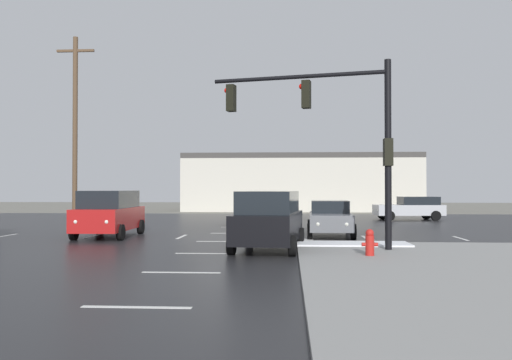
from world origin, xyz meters
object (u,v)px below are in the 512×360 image
object	(u,v)px
fire_hydrant	(370,242)
suv_black	(269,219)
sedan_grey	(330,217)
suv_red	(110,212)
sedan_silver	(411,208)
utility_pole_far	(75,127)
traffic_signal_mast	(337,123)

from	to	relation	value
fire_hydrant	suv_black	distance (m)	3.95
sedan_grey	fire_hydrant	bearing A→B (deg)	6.41
fire_hydrant	suv_black	xyz separation A→B (m)	(-3.11, 2.37, 0.55)
suv_red	suv_black	size ratio (longest dim) A/B	0.98
sedan_silver	utility_pole_far	size ratio (longest dim) A/B	0.43
suv_black	traffic_signal_mast	bearing A→B (deg)	-93.28
sedan_silver	fire_hydrant	bearing A→B (deg)	68.97
suv_black	utility_pole_far	distance (m)	17.19
suv_red	suv_black	world-z (taller)	same
utility_pole_far	fire_hydrant	bearing A→B (deg)	-43.69
traffic_signal_mast	utility_pole_far	bearing A→B (deg)	-28.20
traffic_signal_mast	sedan_silver	bearing A→B (deg)	-96.75
suv_red	fire_hydrant	bearing A→B (deg)	54.53
suv_red	sedan_silver	size ratio (longest dim) A/B	1.05
utility_pole_far	traffic_signal_mast	bearing A→B (deg)	-40.93
fire_hydrant	sedan_silver	world-z (taller)	sedan_silver
sedan_silver	sedan_grey	bearing A→B (deg)	57.88
fire_hydrant	suv_red	size ratio (longest dim) A/B	0.16
traffic_signal_mast	sedan_silver	size ratio (longest dim) A/B	1.34
sedan_silver	utility_pole_far	world-z (taller)	utility_pole_far
utility_pole_far	suv_black	bearing A→B (deg)	-45.21
fire_hydrant	suv_black	bearing A→B (deg)	142.74
fire_hydrant	utility_pole_far	distance (m)	21.08
fire_hydrant	suv_black	world-z (taller)	suv_black
fire_hydrant	sedan_silver	xyz separation A→B (m)	(5.80, 20.65, 0.32)
traffic_signal_mast	suv_red	distance (m)	11.21
suv_black	sedan_grey	bearing A→B (deg)	-18.34
suv_red	sedan_grey	bearing A→B (deg)	94.69
suv_red	utility_pole_far	world-z (taller)	utility_pole_far
fire_hydrant	suv_red	xyz separation A→B (m)	(-10.30, 6.97, 0.55)
traffic_signal_mast	sedan_silver	world-z (taller)	traffic_signal_mast
traffic_signal_mast	suv_red	xyz separation A→B (m)	(-9.51, 4.98, -3.25)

